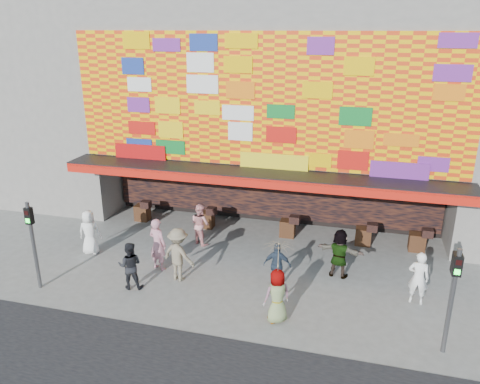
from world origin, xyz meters
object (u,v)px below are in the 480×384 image
at_px(ped_b, 158,244).
at_px(ped_h, 418,278).
at_px(ped_d, 179,255).
at_px(ped_g, 277,296).
at_px(ped_i, 200,224).
at_px(ped_e, 277,265).
at_px(signal_left, 32,236).
at_px(ped_f, 339,253).
at_px(signal_right, 453,290).
at_px(ped_a, 90,232).
at_px(ped_c, 130,266).
at_px(parasol, 278,256).

xyz_separation_m(ped_b, ped_h, (8.62, 0.08, -0.09)).
relative_size(ped_d, ped_g, 1.13).
bearing_deg(ped_i, ped_h, -166.97).
bearing_deg(ped_g, ped_h, 172.33).
bearing_deg(ped_d, ped_g, 174.98).
bearing_deg(ped_e, ped_b, -4.78).
bearing_deg(ped_b, signal_left, 52.46).
relative_size(ped_g, ped_i, 1.00).
relative_size(ped_b, ped_g, 1.16).
bearing_deg(ped_e, ped_f, -151.20).
relative_size(signal_right, ped_e, 1.93).
height_order(ped_e, ped_i, ped_i).
bearing_deg(ped_e, ped_h, 178.67).
bearing_deg(signal_left, ped_a, 84.25).
relative_size(ped_b, ped_e, 1.23).
bearing_deg(ped_d, signal_left, 39.01).
height_order(signal_left, ped_g, signal_left).
distance_m(ped_f, ped_h, 2.66).
bearing_deg(ped_a, ped_c, 133.68).
height_order(signal_left, ped_i, signal_left).
xyz_separation_m(ped_d, ped_h, (7.63, 0.59, -0.07)).
distance_m(ped_a, ped_c, 3.25).
bearing_deg(ped_h, ped_f, -16.05).
height_order(ped_b, ped_f, ped_b).
height_order(signal_left, ped_c, signal_left).
distance_m(ped_f, ped_g, 3.48).
xyz_separation_m(signal_left, ped_c, (2.92, 0.78, -1.06)).
bearing_deg(ped_f, signal_left, 29.60).
xyz_separation_m(signal_left, ped_e, (7.52, 2.11, -1.08)).
bearing_deg(parasol, ped_b, 156.64).
xyz_separation_m(ped_f, ped_g, (-1.55, -3.12, -0.04)).
xyz_separation_m(ped_i, parasol, (3.89, -4.33, 1.28)).
distance_m(ped_a, ped_d, 4.09).
distance_m(signal_left, ped_a, 2.86).
bearing_deg(signal_right, ped_i, 151.67).
distance_m(ped_d, ped_h, 7.66).
height_order(ped_b, parasol, parasol).
bearing_deg(ped_i, parasol, 160.91).
relative_size(ped_f, ped_i, 1.04).
bearing_deg(ped_g, parasol, 180.00).
bearing_deg(ped_c, signal_right, 160.64).
bearing_deg(parasol, ped_c, 173.30).
bearing_deg(ped_b, ped_d, 171.20).
height_order(ped_b, ped_c, ped_b).
xyz_separation_m(ped_b, ped_g, (4.63, -2.00, -0.13)).
xyz_separation_m(ped_c, ped_i, (1.07, 3.75, 0.02)).
bearing_deg(ped_c, signal_left, 0.38).
bearing_deg(ped_b, ped_i, -88.98).
bearing_deg(ped_d, ped_e, -155.48).
xyz_separation_m(ped_a, ped_h, (11.61, -0.38, 0.01)).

